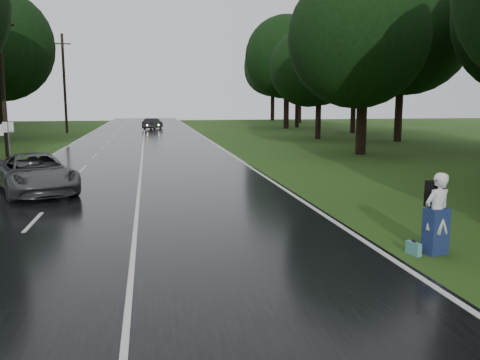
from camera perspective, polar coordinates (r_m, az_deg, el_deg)
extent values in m
plane|color=#284815|center=(13.89, -11.82, -6.23)|extent=(160.00, 160.00, 0.00)
cube|color=black|center=(33.60, -11.03, 2.73)|extent=(12.00, 140.00, 0.04)
cube|color=silver|center=(33.60, -11.03, 2.78)|extent=(0.12, 140.00, 0.01)
imported|color=#484B4D|center=(21.19, -22.15, 0.73)|extent=(4.31, 5.99, 1.51)
imported|color=black|center=(63.87, -9.87, 6.31)|extent=(2.64, 4.36, 1.36)
imported|color=silver|center=(12.73, 21.42, -3.55)|extent=(0.81, 0.64, 1.95)
cube|color=navy|center=(12.82, 21.31, -5.42)|extent=(0.63, 0.50, 1.09)
cube|color=black|center=(12.92, 21.19, -1.42)|extent=(0.49, 0.35, 0.62)
cube|color=teal|center=(12.66, 19.06, -7.34)|extent=(0.21, 0.44, 0.30)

